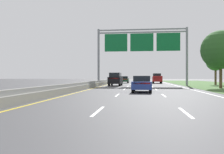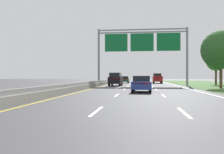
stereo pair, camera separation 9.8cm
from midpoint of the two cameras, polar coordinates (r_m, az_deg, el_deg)
ground_plane at (r=34.81m, az=6.80°, el=-2.37°), size 220.00×220.00×0.00m
lane_striping at (r=34.35m, az=6.80°, el=-2.39°), size 11.96×106.00×0.01m
median_barrier_concrete at (r=35.42m, az=-3.94°, el=-1.75°), size 0.60×110.00×0.85m
overhead_sign_gantry at (r=40.59m, az=7.23°, el=7.62°), size 15.06×0.42×9.60m
pickup_truck_red at (r=53.85m, az=10.82°, el=-0.34°), size 2.12×5.44×2.20m
car_black_left_lane_suv at (r=38.53m, az=0.96°, el=-0.49°), size 2.02×4.75×2.11m
car_blue_centre_lane_sedan at (r=23.27m, az=7.19°, el=-1.58°), size 1.92×4.44×1.57m
car_darkgreen_left_lane_sedan at (r=55.01m, az=3.14°, el=-0.60°), size 1.88×4.42×1.57m
car_navy_centre_lane_sedan at (r=43.83m, az=6.79°, el=-0.78°), size 1.88×4.42×1.57m
car_grey_centre_lane_sedan at (r=61.11m, az=6.87°, el=-0.53°), size 1.93×4.44×1.57m
roadside_tree_mid at (r=33.46m, az=24.60°, el=5.91°), size 4.94×4.94×7.37m
roadside_tree_far at (r=45.76m, az=23.59°, el=3.41°), size 3.28×3.28×5.82m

